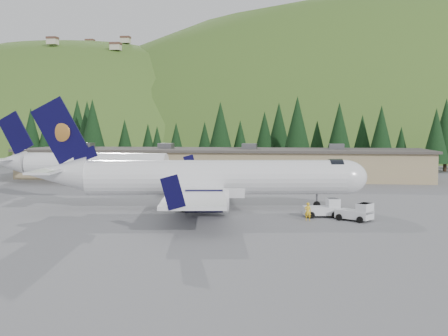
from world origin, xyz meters
TOP-DOWN VIEW (x-y plane):
  - ground at (0.00, 0.00)m, footprint 600.00×600.00m
  - airliner at (-1.06, -0.17)m, footprint 36.56×34.46m
  - second_airliner at (-24.92, 22.00)m, footprint 27.50×11.00m
  - baggage_tug_a at (11.46, -4.37)m, footprint 3.70×2.58m
  - baggage_tug_b at (14.40, -6.45)m, footprint 3.65×3.24m
  - terminal_building at (-5.01, 38.00)m, footprint 71.00×17.00m
  - ramp_worker at (9.81, -6.87)m, footprint 0.66×0.45m
  - tree_line at (-5.79, 60.75)m, footprint 113.15×18.69m
  - hills at (53.34, 207.38)m, footprint 614.00×330.00m

SIDE VIEW (x-z plane):
  - hills at x=53.34m, z-range -232.80..67.20m
  - ground at x=0.00m, z-range 0.00..0.00m
  - baggage_tug_b at x=14.40m, z-range -0.09..1.67m
  - baggage_tug_a at x=11.46m, z-range -0.10..1.74m
  - ramp_worker at x=9.81m, z-range 0.00..1.74m
  - terminal_building at x=-5.01m, z-range -0.43..5.67m
  - airliner at x=-1.06m, z-range -2.84..9.31m
  - second_airliner at x=-24.92m, z-range -1.70..8.35m
  - tree_line at x=-5.79m, z-range 0.58..14.74m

